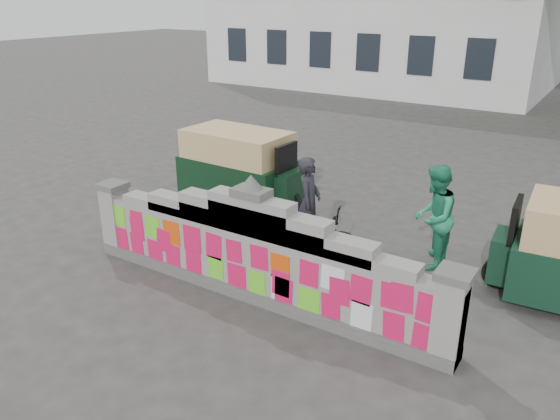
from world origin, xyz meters
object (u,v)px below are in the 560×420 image
Objects in this scene: cyclist_rider at (309,217)px; pedestrian at (434,217)px; cyclist_bike at (308,234)px; rickshaw_left at (240,166)px.

pedestrian is (1.90, 0.95, 0.09)m from cyclist_rider.
rickshaw_left reaches higher than cyclist_bike.
pedestrian reaches higher than cyclist_rider.
pedestrian reaches higher than rickshaw_left.
pedestrian is at bearing -79.84° from cyclist_rider.
pedestrian is 0.61× the size of rickshaw_left.
cyclist_bike is 3.27m from rickshaw_left.
cyclist_rider is 3.26m from rickshaw_left.
cyclist_rider reaches higher than rickshaw_left.
cyclist_rider is 0.90× the size of pedestrian.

